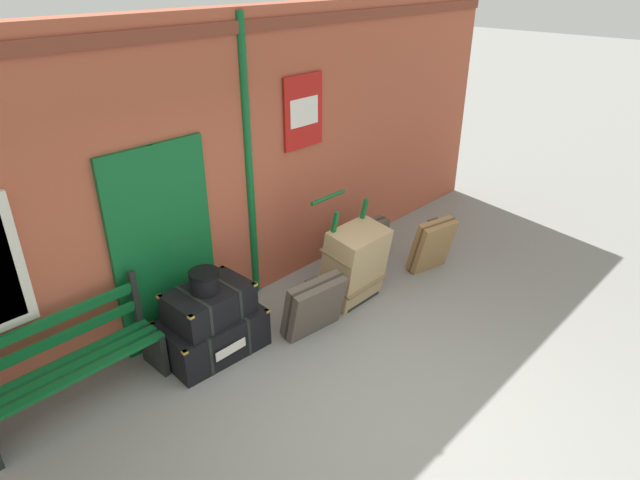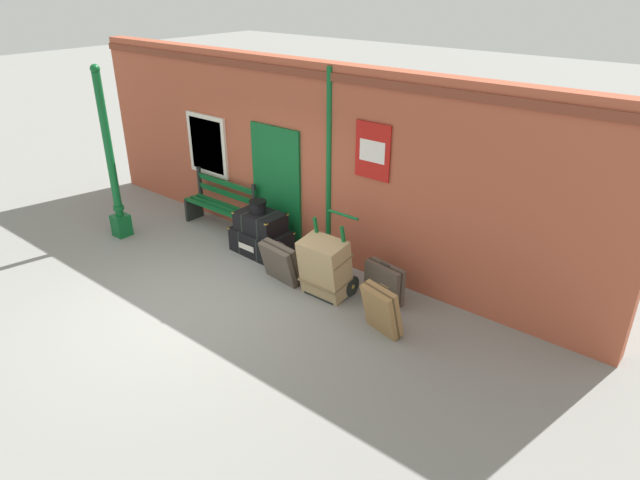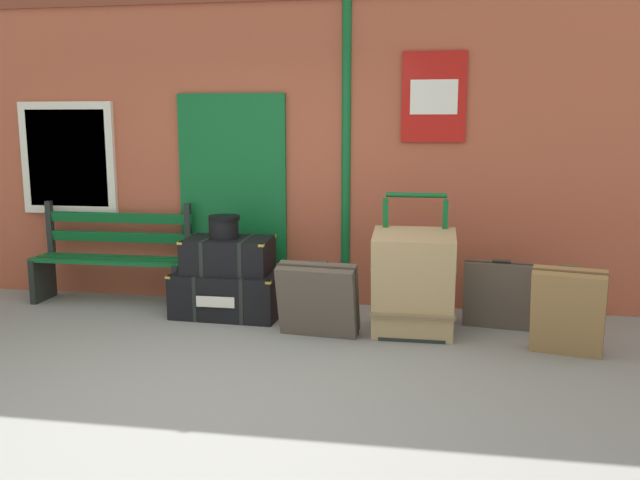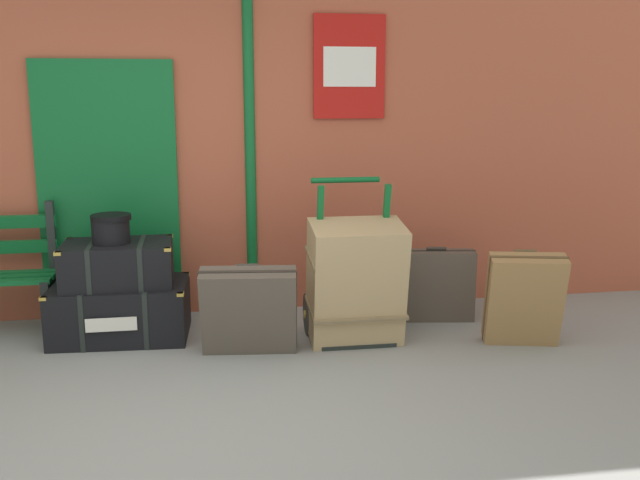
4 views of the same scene
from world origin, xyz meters
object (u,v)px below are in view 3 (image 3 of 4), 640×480
Objects in this scene: platform_bench at (113,259)px; large_brown_trunk at (413,284)px; porters_trolley at (413,301)px; suitcase_caramel at (500,295)px; steamer_trunk_middle at (229,255)px; suitcase_charcoal at (567,312)px; round_hatbox at (224,225)px; steamer_trunk_base at (230,293)px; suitcase_slate at (318,300)px.

platform_bench reaches higher than large_brown_trunk.
porters_trolley is 1.28× the size of large_brown_trunk.
platform_bench reaches higher than suitcase_caramel.
suitcase_charcoal is (2.94, -0.68, -0.22)m from steamer_trunk_middle.
platform_bench is at bearing 167.46° from suitcase_charcoal.
large_brown_trunk is at bearing -12.95° from steamer_trunk_middle.
suitcase_caramel is (2.54, 0.05, -0.57)m from round_hatbox.
steamer_trunk_base is at bearing 172.50° from porters_trolley.
round_hatbox is 0.42× the size of suitcase_slate.
suitcase_charcoal reaches higher than suitcase_slate.
suitcase_caramel is (2.51, 0.04, 0.08)m from steamer_trunk_base.
round_hatbox reaches higher than large_brown_trunk.
porters_trolley is (1.74, -0.23, -0.31)m from steamer_trunk_middle.
round_hatbox is (-0.04, -0.01, 0.28)m from steamer_trunk_middle.
round_hatbox is 1.23m from suitcase_slate.
porters_trolley reaches higher than round_hatbox.
large_brown_trunk is 1.33× the size of suitcase_slate.
porters_trolley is (1.78, -0.22, -0.59)m from round_hatbox.
large_brown_trunk is (3.05, -0.66, 0.02)m from platform_bench.
suitcase_slate is at bearing -28.89° from steamer_trunk_base.
porters_trolley is 0.85m from suitcase_slate.
platform_bench is 2.20× the size of suitcase_charcoal.
suitcase_caramel is at bearing 29.95° from large_brown_trunk.
round_hatbox is at bearing 167.57° from large_brown_trunk.
suitcase_caramel is at bearing 121.20° from suitcase_charcoal.
porters_trolley is 1.83× the size of suitcase_caramel.
suitcase_caramel is (3.81, -0.22, -0.16)m from platform_bench.
steamer_trunk_middle is 0.87× the size of large_brown_trunk.
porters_trolley is at bearing -7.39° from steamer_trunk_middle.
round_hatbox is 0.40× the size of suitcase_charcoal.
round_hatbox is at bearing -162.82° from steamer_trunk_base.
steamer_trunk_base is 1.27× the size of steamer_trunk_middle.
steamer_trunk_middle is at bearing 167.05° from large_brown_trunk.
large_brown_trunk is 1.29× the size of suitcase_charcoal.
steamer_trunk_base is at bearing 80.82° from steamer_trunk_middle.
round_hatbox is 0.25× the size of porters_trolley.
steamer_trunk_base is 1.48× the size of suitcase_slate.
steamer_trunk_middle is 0.29m from round_hatbox.
suitcase_slate is 1.66m from suitcase_caramel.
steamer_trunk_middle is at bearing 12.92° from round_hatbox.
large_brown_trunk is (1.74, -0.40, 0.26)m from steamer_trunk_base.
steamer_trunk_middle is 3.03m from suitcase_charcoal.
platform_bench is 1.95× the size of steamer_trunk_middle.
platform_bench is 2.39m from suitcase_slate.
large_brown_trunk is at bearing -12.29° from platform_bench.
suitcase_slate reaches higher than steamer_trunk_base.
platform_bench is 1.54× the size of steamer_trunk_base.
steamer_trunk_middle is at bearing -179.11° from suitcase_caramel.
steamer_trunk_base is at bearing -11.26° from platform_bench.
platform_bench is 1.37m from round_hatbox.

